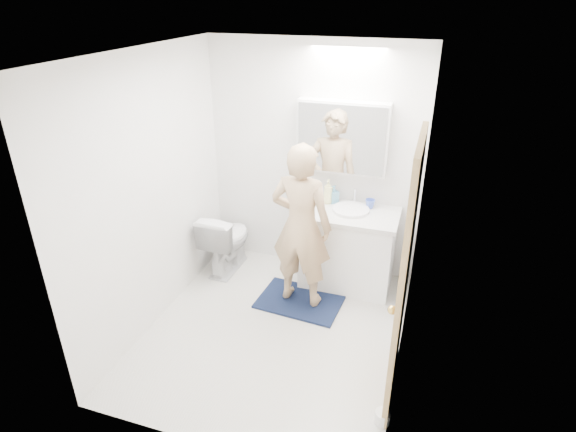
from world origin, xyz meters
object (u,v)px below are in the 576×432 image
at_px(soap_bottle_a, 328,192).
at_px(toothbrush_cup, 370,204).
at_px(person, 301,226).
at_px(toilet, 227,240).
at_px(vanity_cabinet, 348,250).
at_px(medicine_cabinet, 342,137).
at_px(soap_bottle_b, 334,194).
at_px(toilet_paper_roll, 382,417).

bearing_deg(soap_bottle_a, toothbrush_cup, 1.34).
bearing_deg(person, toilet, -16.28).
distance_m(person, soap_bottle_a, 0.64).
bearing_deg(toothbrush_cup, vanity_cabinet, -136.00).
relative_size(medicine_cabinet, soap_bottle_b, 4.79).
distance_m(vanity_cabinet, soap_bottle_a, 0.63).
bearing_deg(toilet_paper_roll, vanity_cabinet, 109.99).
bearing_deg(medicine_cabinet, toilet, -164.10).
bearing_deg(vanity_cabinet, medicine_cabinet, 126.82).
bearing_deg(medicine_cabinet, toothbrush_cup, -8.80).
xyz_separation_m(person, soap_bottle_a, (0.10, 0.62, 0.11)).
bearing_deg(toilet_paper_roll, soap_bottle_a, 115.56).
height_order(vanity_cabinet, toothbrush_cup, toothbrush_cup).
bearing_deg(person, soap_bottle_b, -98.31).
bearing_deg(toilet_paper_roll, toilet, 140.85).
relative_size(person, toilet_paper_roll, 14.39).
bearing_deg(soap_bottle_b, toilet, -164.85).
xyz_separation_m(soap_bottle_b, toothbrush_cup, (0.37, -0.02, -0.05)).
xyz_separation_m(vanity_cabinet, soap_bottle_a, (-0.26, 0.15, 0.56)).
xyz_separation_m(toilet, soap_bottle_a, (1.04, 0.27, 0.60)).
bearing_deg(toilet_paper_roll, soap_bottle_b, 113.82).
bearing_deg(medicine_cabinet, vanity_cabinet, -53.18).
distance_m(vanity_cabinet, person, 0.75).
bearing_deg(person, toilet_paper_roll, 133.72).
height_order(person, soap_bottle_a, person).
relative_size(person, toothbrush_cup, 16.20).
relative_size(toilet, toilet_paper_roll, 6.30).
bearing_deg(soap_bottle_a, toilet_paper_roll, -64.44).
xyz_separation_m(toothbrush_cup, toilet_paper_roll, (0.44, -1.82, -0.82)).
distance_m(medicine_cabinet, toilet_paper_roll, 2.49).
bearing_deg(toilet, medicine_cabinet, -161.79).
bearing_deg(medicine_cabinet, soap_bottle_b, -149.75).
height_order(vanity_cabinet, medicine_cabinet, medicine_cabinet).
relative_size(toothbrush_cup, toilet_paper_roll, 0.89).
relative_size(toilet, toothbrush_cup, 7.09).
xyz_separation_m(toilet, person, (0.94, -0.36, 0.49)).
distance_m(soap_bottle_a, soap_bottle_b, 0.07).
xyz_separation_m(vanity_cabinet, person, (-0.36, -0.47, 0.45)).
xyz_separation_m(medicine_cabinet, toothbrush_cup, (0.32, -0.05, -0.63)).
bearing_deg(toilet, person, 161.34).
xyz_separation_m(person, toothbrush_cup, (0.53, 0.63, 0.03)).
height_order(person, toilet_paper_roll, person).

